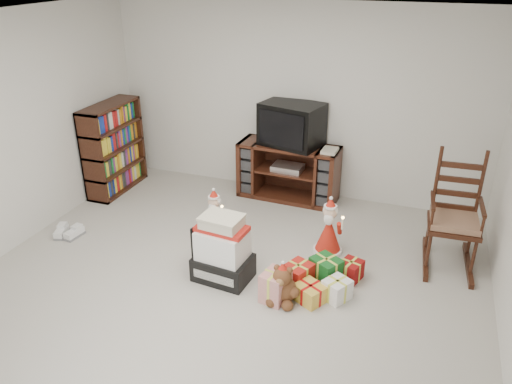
# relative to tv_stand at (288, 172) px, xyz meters

# --- Properties ---
(room) EXTENTS (5.01, 5.01, 2.51)m
(room) POSITION_rel_tv_stand_xyz_m (-0.01, -2.23, 0.87)
(room) COLOR beige
(room) RESTS_ON ground
(tv_stand) EXTENTS (1.33, 0.52, 0.75)m
(tv_stand) POSITION_rel_tv_stand_xyz_m (0.00, 0.00, 0.00)
(tv_stand) COLOR #3F2012
(tv_stand) RESTS_ON floor
(bookshelf) EXTENTS (0.33, 0.99, 1.21)m
(bookshelf) POSITION_rel_tv_stand_xyz_m (-2.31, -0.54, 0.21)
(bookshelf) COLOR #3D1E10
(bookshelf) RESTS_ON floor
(rocking_chair) EXTENTS (0.56, 0.87, 1.27)m
(rocking_chair) POSITION_rel_tv_stand_xyz_m (2.05, -0.90, 0.06)
(rocking_chair) COLOR #3D1E10
(rocking_chair) RESTS_ON floor
(gift_pile) EXTENTS (0.59, 0.45, 0.69)m
(gift_pile) POSITION_rel_tv_stand_xyz_m (-0.08, -2.01, -0.07)
(gift_pile) COLOR black
(gift_pile) RESTS_ON floor
(red_suitcase) EXTENTS (0.41, 0.28, 0.58)m
(red_suitcase) POSITION_rel_tv_stand_xyz_m (-0.22, -1.93, -0.13)
(red_suitcase) COLOR maroon
(red_suitcase) RESTS_ON floor
(stocking) EXTENTS (0.29, 0.20, 0.57)m
(stocking) POSITION_rel_tv_stand_xyz_m (-0.13, -2.05, -0.09)
(stocking) COLOR #0C6D17
(stocking) RESTS_ON floor
(teddy_bear) EXTENTS (0.26, 0.23, 0.39)m
(teddy_bear) POSITION_rel_tv_stand_xyz_m (0.60, -2.17, -0.20)
(teddy_bear) COLOR brown
(teddy_bear) RESTS_ON floor
(santa_figurine) EXTENTS (0.32, 0.31, 0.66)m
(santa_figurine) POSITION_rel_tv_stand_xyz_m (0.81, -1.17, -0.12)
(santa_figurine) COLOR #B62113
(santa_figurine) RESTS_ON floor
(mrs_claus_figurine) EXTENTS (0.30, 0.28, 0.61)m
(mrs_claus_figurine) POSITION_rel_tv_stand_xyz_m (-0.49, -1.30, -0.14)
(mrs_claus_figurine) COLOR #B62113
(mrs_claus_figurine) RESTS_ON floor
(sneaker_pair) EXTENTS (0.32, 0.28, 0.09)m
(sneaker_pair) POSITION_rel_tv_stand_xyz_m (-2.11, -1.86, -0.33)
(sneaker_pair) COLOR silver
(sneaker_pair) RESTS_ON floor
(gift_cluster) EXTENTS (0.69, 0.97, 0.24)m
(gift_cluster) POSITION_rel_tv_stand_xyz_m (0.86, -1.89, -0.26)
(gift_cluster) COLOR #B21C14
(gift_cluster) RESTS_ON floor
(crt_television) EXTENTS (0.85, 0.70, 0.55)m
(crt_television) POSITION_rel_tv_stand_xyz_m (0.02, 0.03, 0.65)
(crt_television) COLOR black
(crt_television) RESTS_ON tv_stand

